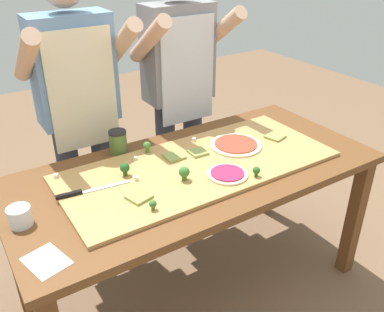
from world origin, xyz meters
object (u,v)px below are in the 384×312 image
Objects in this scene: broccoli_floret_center_right at (256,171)px; cheese_crumble_a at (136,178)px; prep_table at (196,185)px; pizza_slice_far_right at (198,152)px; pizza_slice_near_right at (275,137)px; broccoli_floret_back_mid at (153,204)px; pizza_whole_tomato_red at (236,145)px; cheese_crumble_b at (194,139)px; recipe_note at (46,261)px; cheese_crumble_c at (56,176)px; cheese_crumble_d at (135,158)px; cook_right at (179,83)px; broccoli_floret_front_right at (147,146)px; broccoli_floret_center_left at (125,168)px; pizza_slice_near_left at (139,197)px; chefs_knife at (83,192)px; pizza_whole_beet_magenta at (227,174)px; cook_left at (79,103)px; sauce_jar at (118,142)px; flour_cup at (20,217)px; broccoli_floret_back_right at (184,172)px; pizza_slice_far_left at (174,156)px.

cheese_crumble_a is at bearing 150.73° from broccoli_floret_center_right.
pizza_slice_far_right reaches higher than prep_table.
broccoli_floret_back_mid is (-0.87, -0.23, 0.02)m from pizza_slice_near_right.
pizza_whole_tomato_red is 0.24m from pizza_slice_near_right.
recipe_note is (-0.92, -0.48, -0.03)m from cheese_crumble_b.
cheese_crumble_c is 0.38m from cheese_crumble_d.
cook_right reaches higher than cheese_crumble_a.
recipe_note is at bearing -167.96° from pizza_slice_near_right.
pizza_whole_tomato_red is 4.61× the size of broccoli_floret_front_right.
broccoli_floret_center_left reaches higher than prep_table.
pizza_slice_near_left is 1.51× the size of broccoli_floret_front_right.
cook_right reaches higher than cheese_crumble_c.
pizza_slice_far_right is at bearing 3.39° from chefs_knife.
pizza_whole_beet_magenta is 2.13× the size of pizza_slice_near_left.
chefs_knife is 0.61m from pizza_slice_far_right.
cheese_crumble_c is at bearing -125.39° from cook_left.
cheese_crumble_c is at bearing 150.52° from broccoli_floret_center_left.
pizza_slice_near_left is 0.89m from pizza_slice_near_right.
broccoli_floret_back_mid is at bearing -84.07° from pizza_slice_near_left.
pizza_slice_near_left is 5.11× the size of cheese_crumble_b.
broccoli_floret_center_right is at bearing -22.46° from chefs_knife.
broccoli_floret_center_left is 0.51× the size of sauce_jar.
broccoli_floret_center_left is 0.41× the size of recipe_note.
flour_cup is 0.58× the size of recipe_note.
broccoli_floret_center_right reaches higher than cheese_crumble_d.
pizza_whole_tomato_red is 15.61× the size of cheese_crumble_b.
pizza_whole_beet_magenta is at bearing -104.85° from cook_right.
flour_cup is 0.73× the size of sauce_jar.
cheese_crumble_a is 0.48m from cheese_crumble_b.
pizza_whole_beet_magenta is 0.70× the size of pizza_whole_tomato_red.
broccoli_floret_back_mid is at bearing -106.50° from cheese_crumble_d.
cook_right is (0.10, 0.83, 0.16)m from broccoli_floret_center_right.
cheese_crumble_c is at bearing 179.61° from broccoli_floret_front_right.
broccoli_floret_back_mid is at bearing -99.80° from sauce_jar.
broccoli_floret_back_mid is at bearing -143.72° from pizza_slice_far_right.
pizza_slice_far_right is at bearing -115.03° from cheese_crumble_b.
cook_left is at bearing 54.61° from cheese_crumble_c.
flour_cup is at bearing 166.86° from pizza_slice_near_left.
pizza_slice_near_left is 0.71× the size of sauce_jar.
broccoli_floret_center_left reaches higher than broccoli_floret_back_mid.
flour_cup reaches higher than broccoli_floret_front_right.
pizza_whole_tomato_red is 5.45× the size of broccoli_floret_center_right.
cook_left is at bearing 62.90° from recipe_note.
broccoli_floret_back_right is 0.04× the size of cook_right.
cheese_crumble_b is at bearing 13.98° from chefs_knife.
pizza_slice_far_left is at bearing 112.95° from pizza_whole_beet_magenta.
broccoli_floret_back_mid is 2.56× the size of cheese_crumble_b.
pizza_whole_tomato_red and cheese_crumble_d have the same top height.
recipe_note is at bearing -173.96° from broccoli_floret_back_mid.
pizza_slice_far_left is (-0.05, 0.12, 0.12)m from prep_table.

